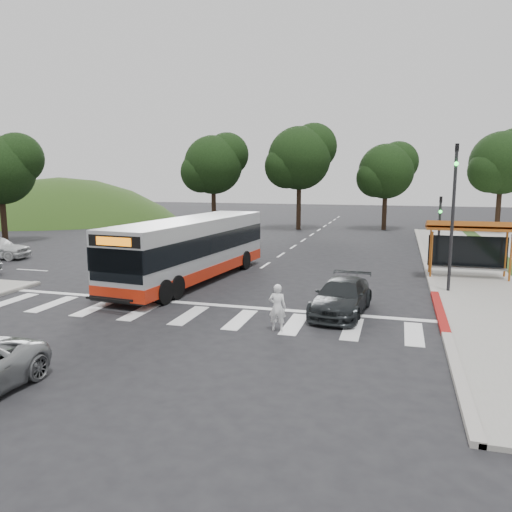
% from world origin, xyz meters
% --- Properties ---
extents(ground, '(140.00, 140.00, 0.00)m').
position_xyz_m(ground, '(0.00, 0.00, 0.00)').
color(ground, black).
rests_on(ground, ground).
extents(sidewalk_east, '(4.00, 40.00, 0.12)m').
position_xyz_m(sidewalk_east, '(11.00, 8.00, 0.06)').
color(sidewalk_east, gray).
rests_on(sidewalk_east, ground).
extents(curb_east, '(0.30, 40.00, 0.15)m').
position_xyz_m(curb_east, '(9.00, 8.00, 0.07)').
color(curb_east, '#9E9991').
rests_on(curb_east, ground).
extents(curb_east_red, '(0.32, 6.00, 0.15)m').
position_xyz_m(curb_east_red, '(9.00, -2.00, 0.08)').
color(curb_east_red, maroon).
rests_on(curb_east_red, ground).
extents(hillside_nw, '(44.00, 44.00, 10.00)m').
position_xyz_m(hillside_nw, '(-32.00, 30.00, 0.00)').
color(hillside_nw, '#1E3912').
rests_on(hillside_nw, ground).
extents(crosswalk_ladder, '(18.00, 2.60, 0.01)m').
position_xyz_m(crosswalk_ladder, '(0.00, -5.00, 0.01)').
color(crosswalk_ladder, silver).
rests_on(crosswalk_ladder, ground).
extents(bus_shelter, '(4.20, 1.60, 2.86)m').
position_xyz_m(bus_shelter, '(10.80, 5.10, 2.35)').
color(bus_shelter, '#A7551B').
rests_on(bus_shelter, sidewalk_east).
extents(traffic_signal_ne_tall, '(0.18, 0.37, 6.50)m').
position_xyz_m(traffic_signal_ne_tall, '(9.60, 1.49, 3.88)').
color(traffic_signal_ne_tall, black).
rests_on(traffic_signal_ne_tall, ground).
extents(traffic_signal_ne_short, '(0.18, 0.37, 4.00)m').
position_xyz_m(traffic_signal_ne_short, '(9.60, 8.49, 2.48)').
color(traffic_signal_ne_short, black).
rests_on(traffic_signal_ne_short, ground).
extents(tree_ne_a, '(6.16, 5.74, 9.30)m').
position_xyz_m(tree_ne_a, '(16.08, 28.06, 6.39)').
color(tree_ne_a, black).
rests_on(tree_ne_a, parking_lot).
extents(tree_north_a, '(6.60, 6.15, 10.17)m').
position_xyz_m(tree_north_a, '(-1.92, 26.07, 6.92)').
color(tree_north_a, black).
rests_on(tree_north_a, ground).
extents(tree_north_b, '(5.72, 5.33, 8.43)m').
position_xyz_m(tree_north_b, '(6.07, 28.06, 5.66)').
color(tree_north_b, black).
rests_on(tree_north_b, ground).
extents(tree_north_c, '(6.16, 5.74, 9.30)m').
position_xyz_m(tree_north_c, '(-9.92, 24.06, 6.29)').
color(tree_north_c, black).
rests_on(tree_north_c, ground).
extents(tree_west_a, '(5.72, 5.33, 8.43)m').
position_xyz_m(tree_west_a, '(-21.93, 10.06, 5.66)').
color(tree_west_a, black).
rests_on(tree_west_a, ground).
extents(transit_bus, '(3.77, 12.08, 3.07)m').
position_xyz_m(transit_bus, '(-2.37, 0.82, 1.53)').
color(transit_bus, '#B6B9BB').
rests_on(transit_bus, ground).
extents(pedestrian, '(0.59, 0.40, 1.60)m').
position_xyz_m(pedestrian, '(3.59, -5.88, 0.80)').
color(pedestrian, white).
rests_on(pedestrian, ground).
extents(dark_sedan, '(2.22, 4.61, 1.29)m').
position_xyz_m(dark_sedan, '(5.41, -3.12, 0.65)').
color(dark_sedan, '#212527').
rests_on(dark_sedan, ground).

